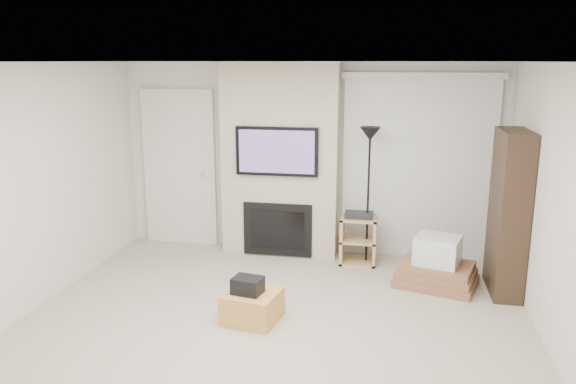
% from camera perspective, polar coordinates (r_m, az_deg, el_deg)
% --- Properties ---
extents(floor, '(5.00, 5.50, 0.00)m').
position_cam_1_polar(floor, '(5.26, -2.48, -15.32)').
color(floor, '#B3A793').
rests_on(floor, ground).
extents(ceiling, '(5.00, 5.50, 0.00)m').
position_cam_1_polar(ceiling, '(4.62, -2.80, 13.06)').
color(ceiling, white).
rests_on(ceiling, wall_back).
extents(wall_back, '(5.00, 0.00, 2.50)m').
position_cam_1_polar(wall_back, '(7.43, 2.19, 3.44)').
color(wall_back, silver).
rests_on(wall_back, ground).
extents(wall_left, '(0.00, 5.50, 2.50)m').
position_cam_1_polar(wall_left, '(5.87, -27.12, -0.66)').
color(wall_left, silver).
rests_on(wall_left, ground).
extents(hvac_vent, '(0.35, 0.18, 0.01)m').
position_cam_1_polar(hvac_vent, '(5.34, 3.53, 13.04)').
color(hvac_vent, silver).
rests_on(hvac_vent, ceiling).
extents(ottoman, '(0.58, 0.58, 0.30)m').
position_cam_1_polar(ottoman, '(5.66, -3.63, -11.48)').
color(ottoman, '#CB8E43').
rests_on(ottoman, floor).
extents(black_bag, '(0.31, 0.27, 0.16)m').
position_cam_1_polar(black_bag, '(5.54, -4.12, -9.43)').
color(black_bag, black).
rests_on(black_bag, ottoman).
extents(fireplace_wall, '(1.50, 0.47, 2.50)m').
position_cam_1_polar(fireplace_wall, '(7.29, -0.78, 3.14)').
color(fireplace_wall, '#C1B29E').
rests_on(fireplace_wall, floor).
extents(entry_door, '(1.02, 0.11, 2.14)m').
position_cam_1_polar(entry_door, '(7.89, -10.91, 2.34)').
color(entry_door, silver).
rests_on(entry_door, floor).
extents(vertical_blinds, '(1.98, 0.10, 2.37)m').
position_cam_1_polar(vertical_blinds, '(7.31, 13.07, 3.13)').
color(vertical_blinds, silver).
rests_on(vertical_blinds, floor).
extents(floor_lamp, '(0.26, 0.26, 1.73)m').
position_cam_1_polar(floor_lamp, '(6.93, 8.27, 3.53)').
color(floor_lamp, black).
rests_on(floor_lamp, floor).
extents(av_stand, '(0.45, 0.38, 0.66)m').
position_cam_1_polar(av_stand, '(7.15, 7.17, -4.51)').
color(av_stand, tan).
rests_on(av_stand, floor).
extents(box_stack, '(1.02, 0.88, 0.58)m').
position_cam_1_polar(box_stack, '(6.66, 14.86, -7.36)').
color(box_stack, '#8E5D3F').
rests_on(box_stack, floor).
extents(bookshelf, '(0.30, 0.80, 1.80)m').
position_cam_1_polar(bookshelf, '(6.53, 21.49, -2.00)').
color(bookshelf, black).
rests_on(bookshelf, floor).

